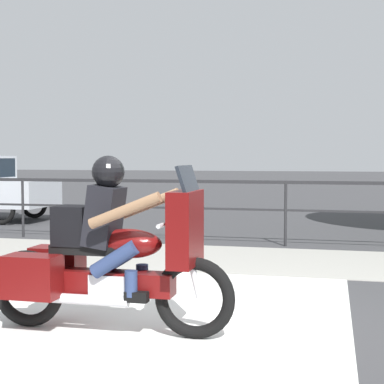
{
  "coord_description": "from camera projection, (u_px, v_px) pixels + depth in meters",
  "views": [
    {
      "loc": [
        0.8,
        -5.45,
        1.57
      ],
      "look_at": [
        -0.73,
        0.93,
        1.18
      ],
      "focal_mm": 55.0,
      "sensor_mm": 36.0,
      "label": 1
    }
  ],
  "objects": [
    {
      "name": "ground_plane",
      "position": [
        244.0,
        323.0,
        5.57
      ],
      "size": [
        120.0,
        120.0,
        0.0
      ],
      "primitive_type": "plane",
      "color": "#38383A"
    },
    {
      "name": "sidewalk_band",
      "position": [
        277.0,
        261.0,
        8.87
      ],
      "size": [
        44.0,
        2.4,
        0.01
      ],
      "primitive_type": "cube",
      "color": "#99968E",
      "rests_on": "ground"
    },
    {
      "name": "crosswalk_band",
      "position": [
        156.0,
        322.0,
        5.57
      ],
      "size": [
        3.62,
        6.0,
        0.01
      ],
      "primitive_type": "cube",
      "color": "silver",
      "rests_on": "ground"
    },
    {
      "name": "fence_railing",
      "position": [
        286.0,
        195.0,
        10.29
      ],
      "size": [
        36.0,
        0.05,
        1.16
      ],
      "color": "#232326",
      "rests_on": "ground"
    },
    {
      "name": "motorcycle",
      "position": [
        107.0,
        254.0,
        5.22
      ],
      "size": [
        2.29,
        0.76,
        1.58
      ],
      "rotation": [
        0.0,
        0.0,
        0.03
      ],
      "color": "black",
      "rests_on": "ground"
    }
  ]
}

